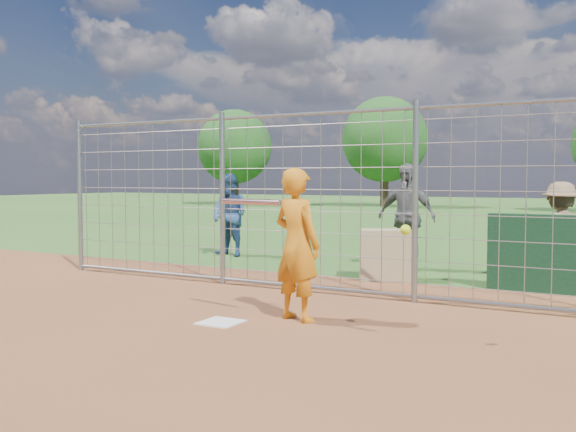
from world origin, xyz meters
The scene contains 9 objects.
ground centered at (0.00, 0.00, 0.00)m, with size 100.00×100.00×0.00m, color #2D591E.
home_plate centered at (0.00, -0.20, 0.01)m, with size 0.43×0.43×0.02m, color silver.
batter centered at (0.67, 0.34, 0.86)m, with size 0.63×0.41×1.72m, color orange.
bystander_a centered at (-3.39, 4.98, 0.85)m, with size 0.83×0.65×1.71m, color navy.
bystander_b centered at (0.44, 4.82, 0.94)m, with size 1.10×0.46×1.87m, color slate.
bystander_c centered at (2.98, 4.45, 0.78)m, with size 1.01×0.58×1.56m, color #856548.
equipment_bin centered at (0.51, 3.59, 0.40)m, with size 0.80×0.55×0.80m, color tan.
equipment_in_play centered at (0.69, 0.03, 1.29)m, with size 2.25×0.23×0.33m.
backstop_fence centered at (0.00, 2.00, 1.26)m, with size 9.08×0.08×2.60m.
Camera 1 is at (4.06, -5.97, 1.60)m, focal length 40.00 mm.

